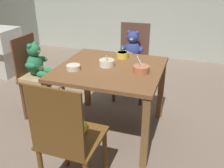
# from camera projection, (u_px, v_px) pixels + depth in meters

# --- Properties ---
(ground_plane) EXTENTS (5.20, 5.20, 0.04)m
(ground_plane) POSITION_uv_depth(u_px,v_px,m) (111.00, 131.00, 2.65)
(ground_plane) COLOR #7E6B5B
(dining_table) EXTENTS (0.97, 0.92, 0.71)m
(dining_table) POSITION_uv_depth(u_px,v_px,m) (110.00, 77.00, 2.39)
(dining_table) COLOR brown
(dining_table) RESTS_ON ground_plane
(teddy_chair_near_front) EXTENTS (0.41, 0.41, 0.94)m
(teddy_chair_near_front) POSITION_uv_depth(u_px,v_px,m) (68.00, 131.00, 1.69)
(teddy_chair_near_front) COLOR brown
(teddy_chair_near_front) RESTS_ON ground_plane
(teddy_chair_far_center) EXTENTS (0.42, 0.43, 0.93)m
(teddy_chair_far_center) POSITION_uv_depth(u_px,v_px,m) (132.00, 55.00, 3.12)
(teddy_chair_far_center) COLOR brown
(teddy_chair_far_center) RESTS_ON ground_plane
(teddy_chair_near_left) EXTENTS (0.38, 0.40, 0.91)m
(teddy_chair_near_left) POSITION_uv_depth(u_px,v_px,m) (37.00, 69.00, 2.69)
(teddy_chair_near_left) COLOR brown
(teddy_chair_near_left) RESTS_ON ground_plane
(porridge_bowl_cream_near_left) EXTENTS (0.13, 0.13, 0.05)m
(porridge_bowl_cream_near_left) POSITION_uv_depth(u_px,v_px,m) (73.00, 67.00, 2.27)
(porridge_bowl_cream_near_left) COLOR beige
(porridge_bowl_cream_near_left) RESTS_ON dining_table
(porridge_bowl_white_center) EXTENTS (0.14, 0.15, 0.13)m
(porridge_bowl_white_center) POSITION_uv_depth(u_px,v_px,m) (107.00, 63.00, 2.36)
(porridge_bowl_white_center) COLOR white
(porridge_bowl_white_center) RESTS_ON dining_table
(porridge_bowl_yellow_far_center) EXTENTS (0.13, 0.14, 0.12)m
(porridge_bowl_yellow_far_center) POSITION_uv_depth(u_px,v_px,m) (122.00, 55.00, 2.57)
(porridge_bowl_yellow_far_center) COLOR yellow
(porridge_bowl_yellow_far_center) RESTS_ON dining_table
(porridge_bowl_terracotta_near_right) EXTENTS (0.15, 0.15, 0.13)m
(porridge_bowl_terracotta_near_right) POSITION_uv_depth(u_px,v_px,m) (141.00, 69.00, 2.21)
(porridge_bowl_terracotta_near_right) COLOR #BC6B44
(porridge_bowl_terracotta_near_right) RESTS_ON dining_table
(sink_basin) EXTENTS (0.51, 0.46, 0.75)m
(sink_basin) POSITION_uv_depth(u_px,v_px,m) (0.00, 46.00, 3.75)
(sink_basin) COLOR #B7B2A8
(sink_basin) RESTS_ON ground_plane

